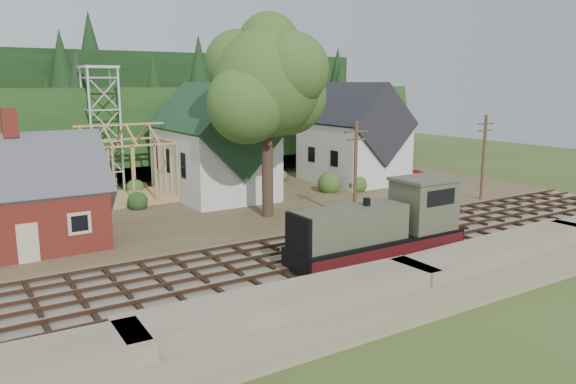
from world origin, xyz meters
TOP-DOWN VIEW (x-y plane):
  - ground at (0.00, 0.00)m, footprint 140.00×140.00m
  - embankment at (0.00, -8.50)m, footprint 64.00×5.00m
  - railroad_bed at (0.00, 0.00)m, footprint 64.00×11.00m
  - village_flat at (0.00, 18.00)m, footprint 64.00×26.00m
  - hillside at (0.00, 42.00)m, footprint 70.00×28.96m
  - ridge at (0.00, 58.00)m, footprint 80.00×20.00m
  - depot at (-16.00, 11.00)m, footprint 10.80×7.41m
  - church at (2.00, 19.68)m, footprint 8.40×15.17m
  - farmhouse at (18.00, 19.00)m, footprint 8.40×10.80m
  - timber_frame at (-6.00, 22.00)m, footprint 8.20×6.20m
  - lattice_tower at (-6.00, 28.00)m, footprint 3.20×3.20m
  - big_tree at (2.17, 10.08)m, footprint 10.90×8.40m
  - telegraph_pole_near at (7.00, 5.20)m, footprint 2.20×0.28m
  - telegraph_pole_far at (22.00, 5.20)m, footprint 2.20×0.28m
  - locomotive at (2.59, -3.00)m, footprint 11.93×2.98m
  - car_blue at (-13.47, 12.26)m, footprint 1.84×3.85m
  - car_red at (24.16, 16.85)m, footprint 5.04×4.16m

SIDE VIEW (x-z plane):
  - ground at x=0.00m, z-range 0.00..0.00m
  - embankment at x=0.00m, z-range -0.80..0.80m
  - hillside at x=0.00m, z-range -6.37..6.37m
  - ridge at x=0.00m, z-range -6.00..6.00m
  - railroad_bed at x=0.00m, z-range 0.00..0.16m
  - village_flat at x=0.00m, z-range 0.00..0.30m
  - car_blue at x=-13.47m, z-range 0.30..1.57m
  - car_red at x=24.16m, z-range 0.30..1.58m
  - locomotive at x=2.59m, z-range -0.27..4.50m
  - depot at x=-16.00m, z-range -1.29..7.71m
  - timber_frame at x=-6.00m, z-range -0.23..6.76m
  - telegraph_pole_near at x=7.00m, z-range 0.25..8.25m
  - telegraph_pole_far at x=22.00m, z-range 0.25..8.25m
  - farmhouse at x=18.00m, z-range -0.43..10.17m
  - church at x=2.00m, z-range -1.32..11.68m
  - lattice_tower at x=-6.00m, z-range 3.97..16.10m
  - big_tree at x=2.17m, z-range 2.87..17.57m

